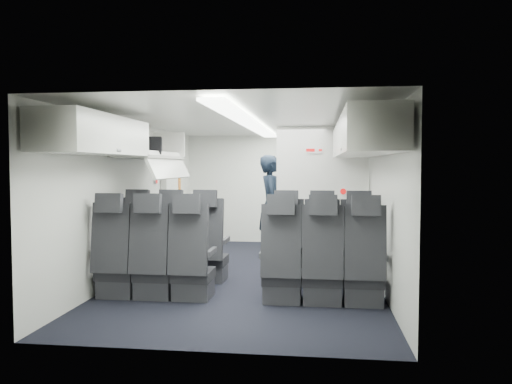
% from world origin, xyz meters
% --- Properties ---
extents(cabin_shell, '(3.41, 6.01, 2.16)m').
position_xyz_m(cabin_shell, '(0.00, 0.00, 1.12)').
color(cabin_shell, black).
rests_on(cabin_shell, ground).
extents(seat_row_front, '(3.33, 0.56, 1.24)m').
position_xyz_m(seat_row_front, '(-0.00, -0.53, 0.40)').
color(seat_row_front, black).
rests_on(seat_row_front, cabin_shell).
extents(seat_row_mid, '(3.33, 0.56, 1.24)m').
position_xyz_m(seat_row_mid, '(-0.00, -1.43, 0.40)').
color(seat_row_mid, black).
rests_on(seat_row_mid, cabin_shell).
extents(overhead_bin_left_rear, '(0.53, 1.80, 0.40)m').
position_xyz_m(overhead_bin_left_rear, '(-1.40, -2.00, 1.86)').
color(overhead_bin_left_rear, silver).
rests_on(overhead_bin_left_rear, cabin_shell).
extents(overhead_bin_left_front_open, '(0.64, 1.70, 0.72)m').
position_xyz_m(overhead_bin_left_front_open, '(-1.44, -0.25, 1.74)').
color(overhead_bin_left_front_open, '#9E9E93').
rests_on(overhead_bin_left_front_open, cabin_shell).
extents(overhead_bin_right_rear, '(0.53, 1.80, 0.40)m').
position_xyz_m(overhead_bin_right_rear, '(1.40, -2.00, 1.86)').
color(overhead_bin_right_rear, silver).
rests_on(overhead_bin_right_rear, cabin_shell).
extents(overhead_bin_right_front, '(0.53, 1.70, 0.40)m').
position_xyz_m(overhead_bin_right_front, '(1.40, -0.25, 1.86)').
color(overhead_bin_right_front, silver).
rests_on(overhead_bin_right_front, cabin_shell).
extents(bulkhead_partition, '(1.40, 0.15, 2.13)m').
position_xyz_m(bulkhead_partition, '(0.98, 0.80, 1.08)').
color(bulkhead_partition, silver).
rests_on(bulkhead_partition, cabin_shell).
extents(galley_unit, '(0.85, 0.52, 1.90)m').
position_xyz_m(galley_unit, '(0.95, 2.72, 0.95)').
color(galley_unit, '#939399').
rests_on(galley_unit, cabin_shell).
extents(boarding_door, '(0.12, 1.27, 1.86)m').
position_xyz_m(boarding_door, '(-1.64, 1.55, 0.95)').
color(boarding_door, silver).
rests_on(boarding_door, cabin_shell).
extents(flight_attendant, '(0.50, 0.68, 1.72)m').
position_xyz_m(flight_attendant, '(0.13, 1.48, 0.86)').
color(flight_attendant, black).
rests_on(flight_attendant, ground).
extents(carry_on_bag, '(0.46, 0.38, 0.24)m').
position_xyz_m(carry_on_bag, '(-1.41, -0.37, 1.81)').
color(carry_on_bag, black).
rests_on(carry_on_bag, overhead_bin_left_front_open).
extents(papers, '(0.19, 0.13, 0.15)m').
position_xyz_m(papers, '(0.32, 1.43, 1.02)').
color(papers, white).
rests_on(papers, flight_attendant).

